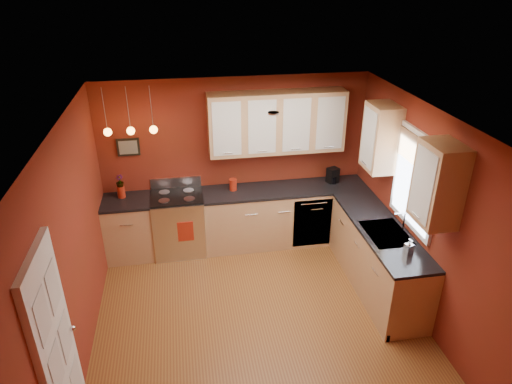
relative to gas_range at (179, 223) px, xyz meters
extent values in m
plane|color=brown|center=(0.92, -1.80, -0.48)|extent=(4.20, 4.20, 0.00)
cube|color=white|center=(0.92, -1.80, 2.12)|extent=(4.00, 4.20, 0.02)
cube|color=maroon|center=(0.92, 0.30, 0.82)|extent=(4.00, 0.02, 2.60)
cube|color=maroon|center=(-1.08, -1.80, 0.82)|extent=(0.02, 4.20, 2.60)
cube|color=maroon|center=(2.92, -1.80, 0.82)|extent=(0.02, 4.20, 2.60)
cube|color=tan|center=(-0.73, 0.00, -0.03)|extent=(0.70, 0.60, 0.90)
cube|color=tan|center=(1.65, 0.00, -0.03)|extent=(2.54, 0.60, 0.90)
cube|color=tan|center=(2.62, -1.35, -0.03)|extent=(0.60, 2.10, 0.90)
cube|color=black|center=(-0.73, 0.00, 0.44)|extent=(0.70, 0.62, 0.04)
cube|color=black|center=(1.65, 0.00, 0.44)|extent=(2.54, 0.62, 0.04)
cube|color=black|center=(2.62, -1.35, 0.44)|extent=(0.62, 2.10, 0.04)
cube|color=silver|center=(0.00, 0.00, -0.02)|extent=(0.76, 0.64, 0.92)
cube|color=black|center=(0.00, -0.30, 0.00)|extent=(0.55, 0.02, 0.32)
cylinder|color=silver|center=(0.00, -0.31, 0.24)|extent=(0.60, 0.02, 0.02)
cube|color=black|center=(0.00, 0.00, 0.45)|extent=(0.76, 0.60, 0.03)
cylinder|color=gray|center=(-0.18, -0.14, 0.47)|extent=(0.16, 0.16, 0.01)
cylinder|color=gray|center=(0.18, -0.14, 0.47)|extent=(0.16, 0.16, 0.01)
cylinder|color=gray|center=(-0.18, 0.14, 0.47)|extent=(0.16, 0.16, 0.01)
cylinder|color=gray|center=(0.18, 0.14, 0.47)|extent=(0.16, 0.16, 0.01)
cube|color=silver|center=(0.00, 0.30, 0.55)|extent=(0.76, 0.04, 0.16)
cube|color=silver|center=(2.02, -0.29, -0.03)|extent=(0.60, 0.02, 0.80)
cube|color=gray|center=(2.62, -1.50, 0.43)|extent=(0.50, 0.70, 0.05)
cube|color=black|center=(2.62, -1.33, 0.42)|extent=(0.42, 0.30, 0.02)
cube|color=black|center=(2.62, -1.67, 0.42)|extent=(0.42, 0.30, 0.02)
cylinder|color=silver|center=(2.84, -1.50, 0.60)|extent=(0.02, 0.02, 0.28)
cylinder|color=silver|center=(2.77, -1.50, 0.73)|extent=(0.16, 0.02, 0.02)
cube|color=white|center=(2.90, -1.50, 1.17)|extent=(0.04, 1.02, 1.22)
cube|color=white|center=(2.89, -1.50, 1.17)|extent=(0.01, 0.90, 1.10)
cube|color=#9A6A4D|center=(2.87, -1.50, 1.54)|extent=(0.02, 0.96, 0.36)
cube|color=white|center=(-1.05, -3.00, 0.54)|extent=(0.06, 0.82, 2.05)
cube|color=silver|center=(-1.02, -3.18, 1.12)|extent=(0.00, 0.28, 0.40)
cube|color=silver|center=(-1.02, -2.82, 1.12)|extent=(0.00, 0.28, 0.40)
cube|color=silver|center=(-1.02, -3.18, 0.57)|extent=(0.00, 0.28, 0.40)
cube|color=silver|center=(-1.02, -2.82, 0.57)|extent=(0.00, 0.28, 0.40)
cube|color=silver|center=(-1.02, -2.82, 0.02)|extent=(0.00, 0.28, 0.40)
sphere|color=silver|center=(-0.99, -2.67, 0.52)|extent=(0.06, 0.06, 0.06)
cube|color=tan|center=(1.52, 0.12, 1.47)|extent=(2.00, 0.35, 0.90)
cube|color=tan|center=(2.75, -1.48, 1.47)|extent=(0.35, 1.95, 0.90)
cube|color=black|center=(-0.63, 0.28, 1.17)|extent=(0.32, 0.03, 0.26)
cylinder|color=gray|center=(-0.83, -0.05, 1.82)|extent=(0.01, 0.01, 0.60)
sphere|color=#FFA53F|center=(-0.83, -0.05, 1.52)|extent=(0.11, 0.11, 0.11)
cylinder|color=gray|center=(-0.53, -0.05, 1.82)|extent=(0.01, 0.01, 0.60)
sphere|color=#FFA53F|center=(-0.53, -0.05, 1.52)|extent=(0.11, 0.11, 0.11)
cylinder|color=gray|center=(-0.23, -0.05, 1.82)|extent=(0.01, 0.01, 0.60)
sphere|color=#FFA53F|center=(-0.23, -0.05, 1.52)|extent=(0.11, 0.11, 0.11)
cylinder|color=#A02311|center=(0.85, 0.07, 0.54)|extent=(0.11, 0.11, 0.16)
cylinder|color=#A02311|center=(0.85, 0.07, 0.63)|extent=(0.12, 0.12, 0.02)
cylinder|color=#A02311|center=(-0.79, 0.11, 0.55)|extent=(0.11, 0.11, 0.18)
imported|color=#A02311|center=(-0.79, 0.11, 0.71)|extent=(0.14, 0.14, 0.20)
cube|color=black|center=(2.42, 0.08, 0.58)|extent=(0.20, 0.19, 0.24)
cylinder|color=black|center=(2.42, 0.03, 0.51)|extent=(0.12, 0.12, 0.11)
imported|color=silver|center=(2.67, -1.98, 0.56)|extent=(0.11, 0.11, 0.20)
cube|color=#A02311|center=(0.09, -0.33, 0.04)|extent=(0.23, 0.02, 0.31)
camera|label=1|loc=(0.13, -6.11, 3.52)|focal=32.00mm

